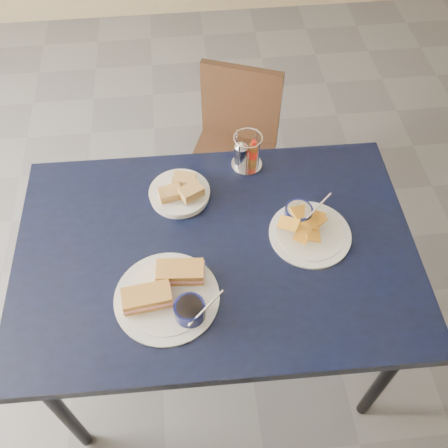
{
  "coord_description": "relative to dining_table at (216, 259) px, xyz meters",
  "views": [
    {
      "loc": [
        -0.2,
        -1.03,
        2.06
      ],
      "look_at": [
        -0.1,
        -0.12,
        0.82
      ],
      "focal_mm": 40.0,
      "sensor_mm": 36.0,
      "label": 1
    }
  ],
  "objects": [
    {
      "name": "condiment_caddy",
      "position": [
        0.14,
        0.35,
        0.12
      ],
      "size": [
        0.11,
        0.11,
        0.14
      ],
      "color": "silver",
      "rests_on": "dining_table"
    },
    {
      "name": "ground",
      "position": [
        0.13,
        0.16,
        -0.69
      ],
      "size": [
        6.0,
        6.0,
        0.0
      ],
      "primitive_type": "plane",
      "color": "#4E4E53",
      "rests_on": "ground"
    },
    {
      "name": "plantain_plate",
      "position": [
        0.29,
        0.04,
        0.08
      ],
      "size": [
        0.26,
        0.26,
        0.12
      ],
      "color": "white",
      "rests_on": "dining_table"
    },
    {
      "name": "dining_table",
      "position": [
        0.0,
        0.0,
        0.0
      ],
      "size": [
        1.28,
        0.87,
        0.75
      ],
      "color": "black",
      "rests_on": "ground"
    },
    {
      "name": "bread_basket",
      "position": [
        -0.1,
        0.23,
        0.08
      ],
      "size": [
        0.2,
        0.2,
        0.07
      ],
      "color": "white",
      "rests_on": "dining_table"
    },
    {
      "name": "sandwich_plate",
      "position": [
        -0.15,
        -0.16,
        0.09
      ],
      "size": [
        0.32,
        0.31,
        0.12
      ],
      "color": "white",
      "rests_on": "dining_table"
    },
    {
      "name": "chair_far",
      "position": [
        0.14,
        0.82,
        -0.25
      ],
      "size": [
        0.46,
        0.46,
        0.77
      ],
      "color": "black",
      "rests_on": "ground"
    }
  ]
}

